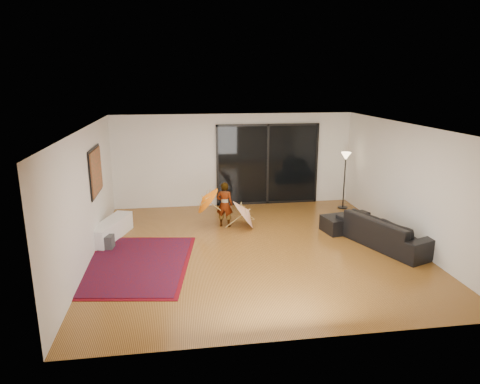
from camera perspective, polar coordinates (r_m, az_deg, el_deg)
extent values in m
plane|color=#A26B2C|center=(9.63, 2.00, -7.50)|extent=(7.00, 7.00, 0.00)
plane|color=white|center=(8.96, 2.15, 8.69)|extent=(7.00, 7.00, 0.00)
plane|color=silver|center=(12.58, -0.79, 4.27)|extent=(7.00, 0.00, 7.00)
plane|color=silver|center=(5.97, 8.17, -8.07)|extent=(7.00, 0.00, 7.00)
plane|color=silver|center=(9.25, -19.78, -0.50)|extent=(0.00, 7.00, 7.00)
plane|color=silver|center=(10.40, 21.40, 0.98)|extent=(0.00, 7.00, 7.00)
cube|color=black|center=(12.75, 3.70, 3.69)|extent=(3.00, 0.04, 2.40)
cube|color=black|center=(12.55, 3.80, 8.92)|extent=(3.06, 0.06, 0.06)
cube|color=black|center=(13.00, 3.63, -1.39)|extent=(3.06, 0.06, 0.06)
cube|color=black|center=(12.73, 3.72, 3.67)|extent=(0.06, 0.06, 2.40)
cube|color=black|center=(10.13, -18.73, 2.62)|extent=(0.02, 1.28, 1.08)
cube|color=#21532F|center=(10.13, -18.61, 2.63)|extent=(0.03, 1.18, 0.98)
cube|color=white|center=(10.56, -16.80, -4.82)|extent=(0.87, 1.63, 0.44)
cube|color=#424244|center=(9.97, -17.29, -6.42)|extent=(0.30, 0.30, 0.31)
cube|color=#610812|center=(9.08, -13.78, -9.32)|extent=(2.56, 3.28, 0.01)
cube|color=#620910|center=(9.08, -13.78, -9.29)|extent=(2.38, 3.10, 0.02)
imported|color=black|center=(10.22, 18.83, -4.93)|extent=(1.68, 2.50, 0.68)
cube|color=black|center=(10.83, 12.90, -4.23)|extent=(0.78, 0.78, 0.38)
cylinder|color=black|center=(12.89, 13.53, -2.00)|extent=(0.28, 0.28, 0.03)
cylinder|color=black|center=(12.70, 13.73, 1.21)|extent=(0.04, 0.04, 1.51)
cone|color=#FFD899|center=(12.55, 13.94, 4.66)|extent=(0.28, 0.28, 0.22)
imported|color=#999999|center=(10.84, -2.07, -1.68)|extent=(0.48, 0.39, 1.16)
cone|color=orange|center=(10.70, -4.98, -1.07)|extent=(0.62, 0.76, 0.69)
cylinder|color=#AE924A|center=(10.80, -4.94, -2.78)|extent=(0.40, 0.02, 0.34)
cylinder|color=#AE924A|center=(10.67, -4.99, -0.53)|extent=(0.05, 0.02, 0.05)
cone|color=silver|center=(10.79, 1.19, -2.15)|extent=(0.65, 0.84, 0.79)
cylinder|color=#AE924A|center=(10.91, 1.18, -4.01)|extent=(0.46, 0.02, 0.34)
cylinder|color=#AE924A|center=(10.76, 1.19, -1.56)|extent=(0.05, 0.02, 0.05)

